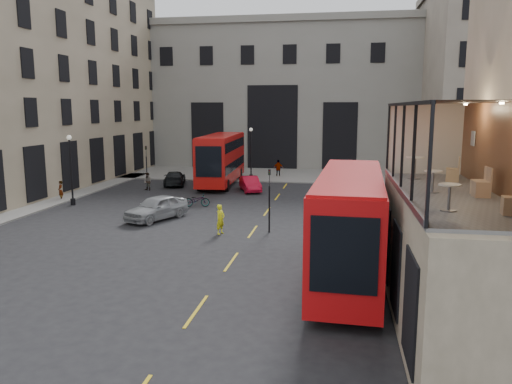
% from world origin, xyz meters
% --- Properties ---
extents(ground, '(140.00, 140.00, 0.00)m').
position_xyz_m(ground, '(0.00, 0.00, 0.00)').
color(ground, black).
rests_on(ground, ground).
extents(host_frontage, '(3.00, 11.00, 4.50)m').
position_xyz_m(host_frontage, '(6.50, 0.00, 2.25)').
color(host_frontage, '#BDAA8D').
rests_on(host_frontage, ground).
extents(cafe_floor, '(3.00, 10.00, 0.10)m').
position_xyz_m(cafe_floor, '(6.50, 0.00, 4.55)').
color(cafe_floor, slate).
rests_on(cafe_floor, host_frontage).
extents(gateway, '(35.00, 10.60, 18.00)m').
position_xyz_m(gateway, '(-5.00, 47.99, 9.39)').
color(gateway, gray).
rests_on(gateway, ground).
extents(building_right, '(16.60, 18.60, 20.00)m').
position_xyz_m(building_right, '(20.00, 39.97, 10.39)').
color(building_right, '#A29682').
rests_on(building_right, ground).
extents(pavement_far, '(40.00, 12.00, 0.12)m').
position_xyz_m(pavement_far, '(-6.00, 38.00, 0.06)').
color(pavement_far, slate).
rests_on(pavement_far, ground).
extents(traffic_light_near, '(0.16, 0.20, 3.80)m').
position_xyz_m(traffic_light_near, '(-1.00, 12.00, 2.42)').
color(traffic_light_near, black).
rests_on(traffic_light_near, ground).
extents(traffic_light_far, '(0.16, 0.20, 3.80)m').
position_xyz_m(traffic_light_far, '(-15.00, 28.00, 2.42)').
color(traffic_light_far, black).
rests_on(traffic_light_far, ground).
extents(street_lamp_a, '(0.36, 0.36, 5.33)m').
position_xyz_m(street_lamp_a, '(-17.00, 18.00, 2.39)').
color(street_lamp_a, black).
rests_on(street_lamp_a, ground).
extents(street_lamp_b, '(0.36, 0.36, 5.33)m').
position_xyz_m(street_lamp_b, '(-6.00, 34.00, 2.39)').
color(street_lamp_b, black).
rests_on(street_lamp_b, ground).
extents(bus_near, '(3.17, 11.63, 4.60)m').
position_xyz_m(bus_near, '(3.50, 4.59, 2.58)').
color(bus_near, red).
rests_on(bus_near, ground).
extents(bus_far, '(3.36, 12.15, 4.80)m').
position_xyz_m(bus_far, '(-8.21, 30.16, 2.70)').
color(bus_far, '#B9100C').
rests_on(bus_far, ground).
extents(car_a, '(3.64, 5.07, 1.60)m').
position_xyz_m(car_a, '(-8.87, 14.25, 0.80)').
color(car_a, '#95989C').
rests_on(car_a, ground).
extents(car_b, '(2.72, 4.24, 1.32)m').
position_xyz_m(car_b, '(-4.76, 26.55, 0.66)').
color(car_b, '#B60B23').
rests_on(car_b, ground).
extents(car_c, '(3.03, 5.02, 1.36)m').
position_xyz_m(car_c, '(-12.51, 28.73, 0.68)').
color(car_c, black).
rests_on(car_c, ground).
extents(bicycle, '(1.99, 1.07, 0.99)m').
position_xyz_m(bicycle, '(-7.47, 18.97, 0.50)').
color(bicycle, gray).
rests_on(bicycle, ground).
extents(cyclist, '(0.65, 0.76, 1.76)m').
position_xyz_m(cyclist, '(-3.78, 11.20, 0.88)').
color(cyclist, '#F0F219').
rests_on(cyclist, ground).
extents(pedestrian_a, '(0.96, 0.87, 1.60)m').
position_xyz_m(pedestrian_a, '(-13.94, 25.51, 0.80)').
color(pedestrian_a, gray).
rests_on(pedestrian_a, ground).
extents(pedestrian_b, '(1.33, 1.10, 1.79)m').
position_xyz_m(pedestrian_b, '(-11.62, 38.46, 0.90)').
color(pedestrian_b, gray).
rests_on(pedestrian_b, ground).
extents(pedestrian_c, '(1.13, 0.53, 1.87)m').
position_xyz_m(pedestrian_c, '(-3.38, 35.99, 0.94)').
color(pedestrian_c, gray).
rests_on(pedestrian_c, ground).
extents(pedestrian_d, '(0.82, 0.94, 1.61)m').
position_xyz_m(pedestrian_d, '(2.55, 39.52, 0.81)').
color(pedestrian_d, gray).
rests_on(pedestrian_d, ground).
extents(pedestrian_e, '(0.58, 0.67, 1.56)m').
position_xyz_m(pedestrian_e, '(-19.00, 19.68, 0.78)').
color(pedestrian_e, gray).
rests_on(pedestrian_e, ground).
extents(cafe_table_near, '(0.58, 0.58, 0.73)m').
position_xyz_m(cafe_table_near, '(5.91, -2.88, 5.08)').
color(cafe_table_near, beige).
rests_on(cafe_table_near, cafe_floor).
extents(cafe_table_mid, '(0.58, 0.58, 0.73)m').
position_xyz_m(cafe_table_mid, '(6.02, 0.14, 5.08)').
color(cafe_table_mid, silver).
rests_on(cafe_table_mid, cafe_floor).
extents(cafe_table_far, '(0.69, 0.69, 0.86)m').
position_xyz_m(cafe_table_far, '(5.89, 3.37, 5.17)').
color(cafe_table_far, silver).
rests_on(cafe_table_far, cafe_floor).
extents(cafe_chair_a, '(0.49, 0.49, 0.89)m').
position_xyz_m(cafe_chair_a, '(7.41, -3.12, 4.87)').
color(cafe_chair_a, tan).
rests_on(cafe_chair_a, cafe_floor).
extents(cafe_chair_b, '(0.46, 0.46, 0.91)m').
position_xyz_m(cafe_chair_b, '(7.40, -0.12, 4.88)').
color(cafe_chair_b, tan).
rests_on(cafe_chair_b, cafe_floor).
extents(cafe_chair_c, '(0.47, 0.47, 0.93)m').
position_xyz_m(cafe_chair_c, '(7.37, -0.49, 4.88)').
color(cafe_chair_c, tan).
rests_on(cafe_chair_c, cafe_floor).
extents(cafe_chair_d, '(0.54, 0.54, 0.93)m').
position_xyz_m(cafe_chair_d, '(7.22, 2.86, 4.88)').
color(cafe_chair_d, tan).
rests_on(cafe_chair_d, cafe_floor).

